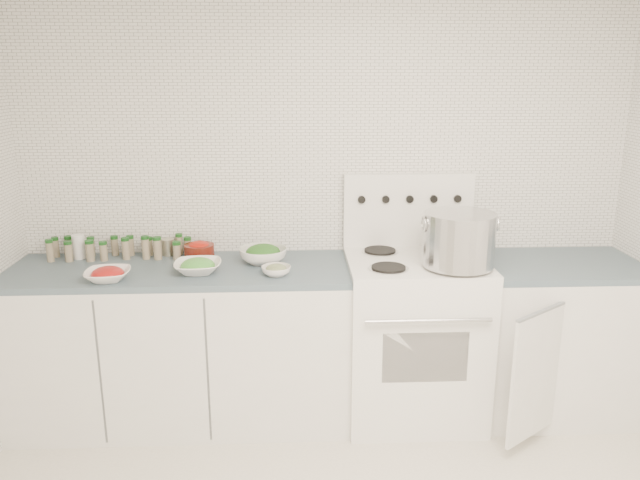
{
  "coord_description": "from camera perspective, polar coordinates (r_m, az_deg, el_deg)",
  "views": [
    {
      "loc": [
        -0.2,
        -2.08,
        1.94
      ],
      "look_at": [
        -0.05,
        1.14,
        1.06
      ],
      "focal_mm": 35.0,
      "sensor_mm": 36.0,
      "label": 1
    }
  ],
  "objects": [
    {
      "name": "room_walls",
      "position": [
        2.12,
        2.91,
        4.87
      ],
      "size": [
        3.54,
        3.04,
        2.52
      ],
      "color": "white",
      "rests_on": "ground"
    },
    {
      "name": "counter_left",
      "position": [
        3.64,
        -12.4,
        -9.25
      ],
      "size": [
        1.85,
        0.62,
        0.9
      ],
      "color": "white",
      "rests_on": "ground"
    },
    {
      "name": "stove",
      "position": [
        3.63,
        8.5,
        -8.32
      ],
      "size": [
        0.76,
        0.7,
        1.36
      ],
      "color": "white",
      "rests_on": "ground"
    },
    {
      "name": "counter_right",
      "position": [
        3.89,
        20.57,
        -8.29
      ],
      "size": [
        0.89,
        0.86,
        0.9
      ],
      "color": "white",
      "rests_on": "ground"
    },
    {
      "name": "stock_pot",
      "position": [
        3.33,
        12.61,
        0.23
      ],
      "size": [
        0.39,
        0.37,
        0.28
      ],
      "rotation": [
        0.0,
        0.0,
        -0.02
      ],
      "color": "silver",
      "rests_on": "stove"
    },
    {
      "name": "bowl_tomato",
      "position": [
        3.37,
        -18.84,
        -2.99
      ],
      "size": [
        0.24,
        0.24,
        0.08
      ],
      "color": "white",
      "rests_on": "counter_left"
    },
    {
      "name": "bowl_snowpea",
      "position": [
        3.37,
        -11.11,
        -2.37
      ],
      "size": [
        0.26,
        0.26,
        0.08
      ],
      "color": "white",
      "rests_on": "counter_left"
    },
    {
      "name": "bowl_broccoli",
      "position": [
        3.49,
        -5.22,
        -1.28
      ],
      "size": [
        0.27,
        0.27,
        0.11
      ],
      "color": "white",
      "rests_on": "counter_left"
    },
    {
      "name": "bowl_zucchini",
      "position": [
        3.28,
        -4.02,
        -2.74
      ],
      "size": [
        0.2,
        0.2,
        0.06
      ],
      "color": "white",
      "rests_on": "counter_left"
    },
    {
      "name": "bowl_pepper",
      "position": [
        3.61,
        -10.98,
        -0.92
      ],
      "size": [
        0.17,
        0.17,
        0.11
      ],
      "color": "#53160E",
      "rests_on": "counter_left"
    },
    {
      "name": "salt_canister",
      "position": [
        3.81,
        -21.19,
        -0.57
      ],
      "size": [
        0.09,
        0.09,
        0.14
      ],
      "primitive_type": "cylinder",
      "rotation": [
        0.0,
        0.0,
        -0.36
      ],
      "color": "white",
      "rests_on": "counter_left"
    },
    {
      "name": "tin_can",
      "position": [
        3.72,
        -13.71,
        -0.63
      ],
      "size": [
        0.08,
        0.08,
        0.1
      ],
      "primitive_type": "cylinder",
      "rotation": [
        0.0,
        0.0,
        -0.05
      ],
      "color": "#B2AF97",
      "rests_on": "counter_left"
    },
    {
      "name": "spice_cluster",
      "position": [
        3.74,
        -17.92,
        -0.69
      ],
      "size": [
        0.79,
        0.16,
        0.14
      ],
      "color": "gray",
      "rests_on": "counter_left"
    }
  ]
}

